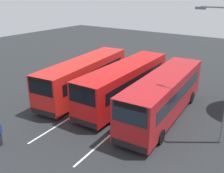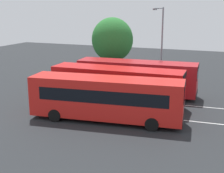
{
  "view_description": "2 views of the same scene",
  "coord_description": "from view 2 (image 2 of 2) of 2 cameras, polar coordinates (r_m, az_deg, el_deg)",
  "views": [
    {
      "loc": [
        15.27,
        10.05,
        8.51
      ],
      "look_at": [
        0.16,
        -0.51,
        1.5
      ],
      "focal_mm": 40.2,
      "sensor_mm": 36.0,
      "label": 1
    },
    {
      "loc": [
        8.18,
        -23.49,
        7.95
      ],
      "look_at": [
        -0.77,
        -1.04,
        1.85
      ],
      "focal_mm": 51.3,
      "sensor_mm": 36.0,
      "label": 2
    }
  ],
  "objects": [
    {
      "name": "bus_far_left",
      "position": [
        22.46,
        -1.03,
        -1.99
      ],
      "size": [
        10.98,
        3.65,
        3.1
      ],
      "rotation": [
        0.0,
        0.0,
        0.12
      ],
      "color": "red",
      "rests_on": "ground"
    },
    {
      "name": "ground_plane",
      "position": [
        26.12,
        2.41,
        -3.57
      ],
      "size": [
        73.45,
        73.45,
        0.0
      ],
      "primitive_type": "plane",
      "color": "#232628"
    },
    {
      "name": "street_lamp",
      "position": [
        32.24,
        8.75,
        7.89
      ],
      "size": [
        0.49,
        2.55,
        7.84
      ],
      "rotation": [
        0.0,
        0.0,
        -1.69
      ],
      "color": "gray",
      "rests_on": "ground"
    },
    {
      "name": "depot_tree",
      "position": [
        35.84,
        0.06,
        8.33
      ],
      "size": [
        4.65,
        4.18,
        6.76
      ],
      "color": "#4C3823",
      "rests_on": "ground"
    },
    {
      "name": "lane_stripe_inner_left",
      "position": [
        27.79,
        3.67,
        -2.48
      ],
      "size": [
        15.43,
        1.07,
        0.01
      ],
      "primitive_type": "cube",
      "rotation": [
        0.0,
        0.0,
        0.06
      ],
      "color": "silver",
      "rests_on": "ground"
    },
    {
      "name": "bus_center_right",
      "position": [
        29.14,
        4.46,
        1.74
      ],
      "size": [
        10.9,
        3.06,
        3.1
      ],
      "rotation": [
        0.0,
        0.0,
        0.06
      ],
      "color": "#AD191E",
      "rests_on": "ground"
    },
    {
      "name": "bus_center_left",
      "position": [
        25.98,
        0.95,
        0.25
      ],
      "size": [
        10.85,
        2.8,
        3.1
      ],
      "rotation": [
        0.0,
        0.0,
        0.03
      ],
      "color": "red",
      "rests_on": "ground"
    },
    {
      "name": "lane_stripe_outer_left",
      "position": [
        24.47,
        0.97,
        -4.79
      ],
      "size": [
        15.43,
        1.07,
        0.01
      ],
      "primitive_type": "cube",
      "rotation": [
        0.0,
        0.0,
        0.06
      ],
      "color": "silver",
      "rests_on": "ground"
    }
  ]
}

